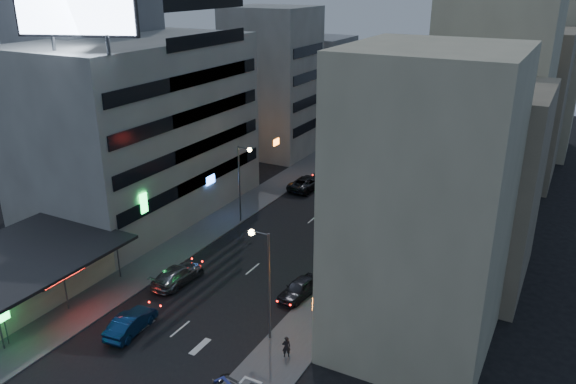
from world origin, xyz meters
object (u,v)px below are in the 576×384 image
Objects in this scene: parked_car_right_far at (370,202)px; road_car_silver at (178,274)px; road_car_blue at (131,323)px; scooter_black_b at (240,376)px; parked_car_right_mid at (360,227)px; parked_car_left at (307,183)px; parked_car_right_near at (299,288)px; scooter_silver_b at (263,375)px; scooter_blue at (234,379)px; person at (286,347)px.

parked_car_right_far is 24.09m from road_car_silver.
road_car_blue is 2.62× the size of scooter_black_b.
parked_car_right_mid is at bearing 12.12° from scooter_black_b.
parked_car_left reaches higher than parked_car_right_mid.
parked_car_right_near is at bearing 16.12° from scooter_black_b.
road_car_silver is 3.03× the size of scooter_black_b.
scooter_silver_b is (11.08, -0.37, -0.01)m from road_car_blue.
parked_car_right_mid is 0.83× the size of parked_car_left.
road_car_silver is at bearing -85.26° from road_car_blue.
parked_car_right_mid reaches higher than road_car_silver.
parked_car_left is 2.87× the size of scooter_silver_b.
parked_car_right_mid is 24.37m from road_car_blue.
parked_car_left is (-10.06, 21.81, 0.05)m from parked_car_right_near.
road_car_blue is at bearing 105.57° from scooter_blue.
parked_car_left is at bearing 21.07° from scooter_silver_b.
scooter_black_b is (0.10, 0.52, -0.06)m from scooter_blue.
parked_car_left reaches higher than parked_car_right_far.
road_car_blue reaches higher than scooter_black_b.
parked_car_right_near is 13.08m from parked_car_right_mid.
scooter_black_b is 1.41m from scooter_silver_b.
scooter_black_b is at bearing -86.61° from parked_car_right_far.
scooter_silver_b is (12.71, -31.96, -0.06)m from parked_car_left.
parked_car_right_mid is 0.96× the size of parked_car_right_far.
road_car_silver is at bearing -156.66° from parked_car_right_near.
parked_car_right_near is at bearing -86.26° from parked_car_right_mid.
road_car_silver is 13.30m from person.
road_car_blue reaches higher than parked_car_right_far.
scooter_black_b is at bearing 116.40° from scooter_silver_b.
parked_car_left is 1.10× the size of road_car_silver.
road_car_silver is at bearing 63.06° from scooter_black_b.
parked_car_left is 8.88m from parked_car_right_far.
parked_car_right_near is 2.20× the size of scooter_silver_b.
road_car_silver is (-9.83, -15.80, -0.03)m from parked_car_right_mid.
parked_car_right_far is at bearing 29.40° from scooter_blue.
road_car_silver is 14.04m from scooter_blue.
parked_car_left is at bearing 165.37° from parked_car_right_far.
scooter_silver_b is (-0.06, -2.94, -0.17)m from person.
scooter_silver_b is (12.47, -7.43, -0.02)m from road_car_silver.
parked_car_right_near is at bearing -137.16° from road_car_blue.
parked_car_right_far is (-1.40, 19.84, -0.03)m from parked_car_right_near.
parked_car_right_mid reaches higher than parked_car_right_far.
parked_car_right_mid reaches higher than scooter_silver_b.
road_car_blue is (1.63, -31.60, -0.05)m from parked_car_left.
scooter_silver_b is at bearing 171.71° from road_car_blue.
parked_car_right_mid is at bearing 27.48° from scooter_blue.
parked_car_right_near is 10.20m from road_car_silver.
road_car_blue is 2.89× the size of person.
parked_car_right_near is at bearing -108.80° from person.
person is (12.76, -29.03, 0.11)m from parked_car_left.
parked_car_right_near is 0.89× the size of parked_car_right_far.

